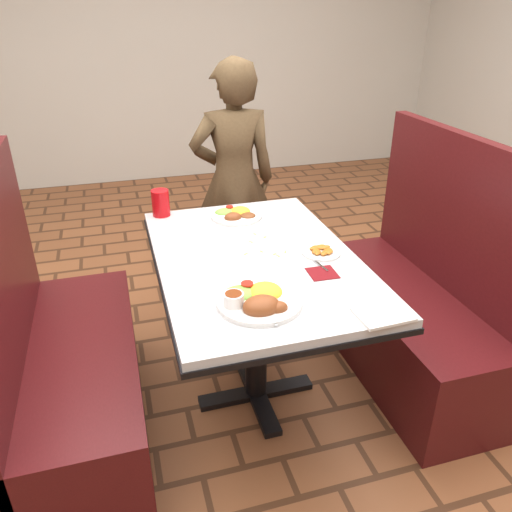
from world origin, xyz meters
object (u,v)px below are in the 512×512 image
object	(u,v)px
diner_person	(234,181)
plantain_plate	(321,251)
red_tumbler	(161,203)
dining_table	(256,276)
booth_bench_left	(70,372)
booth_bench_right	(412,312)
far_dinner_plate	(236,213)
near_dinner_plate	(258,296)

from	to	relation	value
diner_person	plantain_plate	xyz separation A→B (m)	(0.09, -1.13, 0.05)
plantain_plate	red_tumbler	xyz separation A→B (m)	(-0.59, 0.61, 0.05)
dining_table	booth_bench_left	size ratio (longest dim) A/B	1.01
dining_table	booth_bench_right	world-z (taller)	booth_bench_right
red_tumbler	dining_table	bearing A→B (deg)	-60.03
booth_bench_left	plantain_plate	distance (m)	1.15
booth_bench_left	red_tumbler	bearing A→B (deg)	49.30
diner_person	far_dinner_plate	bearing A→B (deg)	80.58
booth_bench_right	red_tumbler	world-z (taller)	booth_bench_right
diner_person	plantain_plate	distance (m)	1.14
diner_person	red_tumbler	size ratio (longest dim) A/B	11.12
dining_table	diner_person	size ratio (longest dim) A/B	0.85
far_dinner_plate	plantain_plate	xyz separation A→B (m)	(0.24, -0.49, -0.01)
near_dinner_plate	booth_bench_left	bearing A→B (deg)	153.06
far_dinner_plate	plantain_plate	world-z (taller)	far_dinner_plate
diner_person	booth_bench_left	bearing A→B (deg)	51.47
far_dinner_plate	booth_bench_right	bearing A→B (deg)	-29.22
diner_person	plantain_plate	bearing A→B (deg)	98.18
dining_table	plantain_plate	xyz separation A→B (m)	(0.27, -0.06, 0.11)
booth_bench_right	near_dinner_plate	distance (m)	1.07
far_dinner_plate	red_tumbler	distance (m)	0.37
red_tumbler	near_dinner_plate	bearing A→B (deg)	-76.25
dining_table	red_tumbler	xyz separation A→B (m)	(-0.32, 0.56, 0.16)
near_dinner_plate	far_dinner_plate	xyz separation A→B (m)	(0.12, 0.79, -0.01)
diner_person	far_dinner_plate	xyz separation A→B (m)	(-0.15, -0.64, 0.06)
booth_bench_left	near_dinner_plate	world-z (taller)	booth_bench_left
red_tumbler	diner_person	bearing A→B (deg)	46.50
booth_bench_right	diner_person	world-z (taller)	diner_person
diner_person	near_dinner_plate	world-z (taller)	diner_person
near_dinner_plate	far_dinner_plate	world-z (taller)	near_dinner_plate
booth_bench_right	dining_table	bearing A→B (deg)	180.00
far_dinner_plate	red_tumbler	world-z (taller)	red_tumbler
dining_table	booth_bench_left	distance (m)	0.86
dining_table	plantain_plate	world-z (taller)	plantain_plate
booth_bench_left	plantain_plate	bearing A→B (deg)	-2.98
dining_table	booth_bench_left	xyz separation A→B (m)	(-0.80, 0.00, -0.32)
near_dinner_plate	plantain_plate	distance (m)	0.47
booth_bench_right	plantain_plate	xyz separation A→B (m)	(-0.53, -0.06, 0.43)
near_dinner_plate	diner_person	bearing A→B (deg)	79.28
diner_person	plantain_plate	world-z (taller)	diner_person
plantain_plate	red_tumbler	distance (m)	0.85
booth_bench_right	diner_person	distance (m)	1.30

